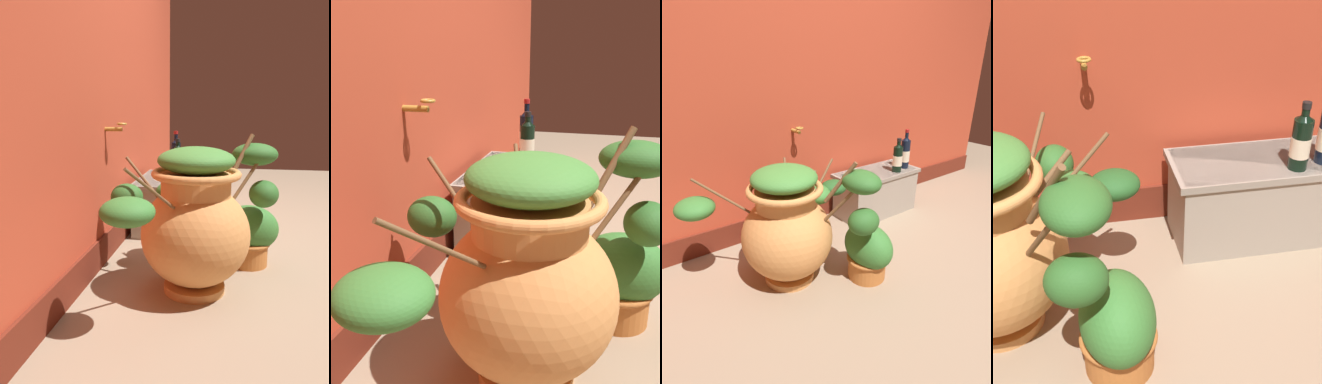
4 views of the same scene
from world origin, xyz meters
TOP-DOWN VIEW (x-y plane):
  - terracotta_urn at (-0.55, 0.55)m, footprint 1.06×0.90m
  - stone_ledge at (0.48, 0.89)m, footprint 0.72×0.34m
  - wine_bottle_left at (0.73, 0.82)m, footprint 0.08×0.08m
  - wine_bottle_middle at (0.61, 0.79)m, footprint 0.08×0.08m
  - potted_shrub at (-0.18, 0.28)m, footprint 0.25×0.33m

SIDE VIEW (x-z plane):
  - potted_shrub at x=-0.18m, z-range 0.00..0.35m
  - stone_ledge at x=0.48m, z-range 0.01..0.39m
  - terracotta_urn at x=-0.55m, z-range -0.02..0.74m
  - wine_bottle_middle at x=0.61m, z-range 0.36..0.64m
  - wine_bottle_left at x=0.73m, z-range 0.35..0.68m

